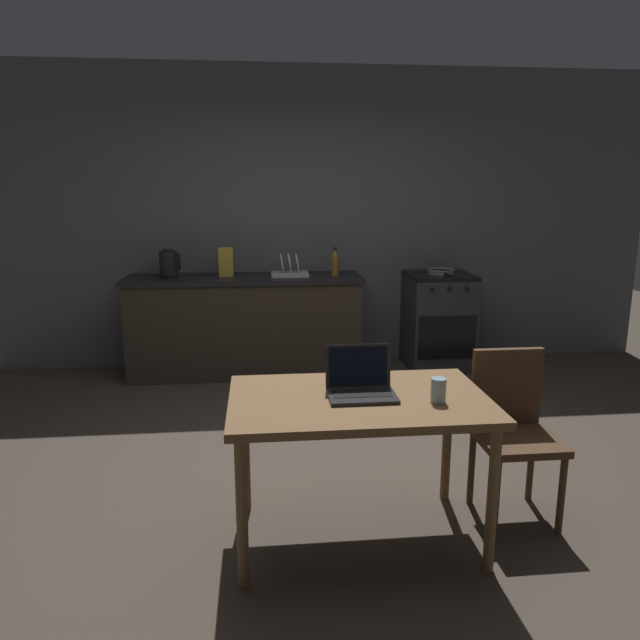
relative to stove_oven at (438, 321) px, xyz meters
name	(u,v)px	position (x,y,z in m)	size (l,w,h in m)	color
ground_plane	(325,466)	(-1.32, -2.01, -0.46)	(12.00, 12.00, 0.00)	#473D33
back_wall	(329,219)	(-1.02, 0.35, 0.95)	(6.40, 0.10, 2.82)	#5B5A5B
kitchen_counter	(245,325)	(-1.85, 0.00, 0.00)	(2.16, 0.64, 0.92)	#382D23
stove_oven	(438,321)	(0.00, 0.00, 0.00)	(0.60, 0.62, 0.92)	#2D2D30
dining_table	(359,412)	(-1.25, -2.79, 0.21)	(1.23, 0.77, 0.74)	brown
chair	(512,423)	(-0.40, -2.62, 0.05)	(0.40, 0.40, 0.88)	#4C331E
laptop	(361,386)	(-1.24, -2.76, 0.33)	(0.32, 0.25, 0.23)	#232326
electric_kettle	(169,264)	(-2.52, 0.00, 0.58)	(0.19, 0.17, 0.26)	black
bottle	(335,263)	(-1.01, -0.05, 0.58)	(0.07, 0.07, 0.26)	#8C601E
frying_pan	(441,271)	(0.00, -0.03, 0.48)	(0.26, 0.43, 0.05)	gray
drinking_glass	(438,390)	(-0.90, -2.90, 0.34)	(0.07, 0.07, 0.12)	#99B7C6
cereal_box	(226,262)	(-2.01, 0.02, 0.59)	(0.13, 0.05, 0.27)	gold
dish_rack	(290,271)	(-1.43, 0.00, 0.51)	(0.34, 0.26, 0.21)	silver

